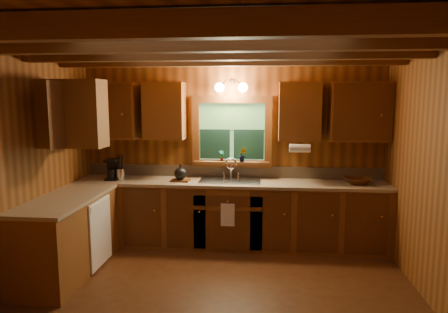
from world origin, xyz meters
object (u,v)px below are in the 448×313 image
sink (230,184)px  coffee_maker (113,169)px  wicker_basket (357,181)px  cutting_board (180,180)px

sink → coffee_maker: bearing=-177.8°
sink → coffee_maker: sink is taller
sink → wicker_basket: sink is taller
wicker_basket → sink: bearing=179.2°
sink → wicker_basket: 1.68m
wicker_basket → coffee_maker: bearing=-179.3°
sink → cutting_board: sink is taller
coffee_maker → cutting_board: (0.95, -0.02, -0.13)m
sink → cutting_board: size_ratio=3.30×
cutting_board → wicker_basket: bearing=4.4°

